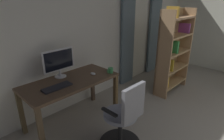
# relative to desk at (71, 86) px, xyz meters

# --- Properties ---
(back_room_partition) EXTENTS (5.78, 0.10, 2.56)m
(back_room_partition) POSITION_rel_desk_xyz_m (-1.31, -0.49, 0.63)
(back_room_partition) COLOR silver
(back_room_partition) RESTS_ON ground
(curtain_left_panel) EXTENTS (0.45, 0.06, 2.36)m
(curtain_left_panel) POSITION_rel_desk_xyz_m (-2.88, -0.38, 0.53)
(curtain_left_panel) COLOR slate
(curtain_left_panel) RESTS_ON ground
(curtain_right_panel) EXTENTS (0.40, 0.06, 2.36)m
(curtain_right_panel) POSITION_rel_desk_xyz_m (-1.79, -0.38, 0.53)
(curtain_right_panel) COLOR slate
(curtain_right_panel) RESTS_ON ground
(desk) EXTENTS (1.42, 0.69, 0.75)m
(desk) POSITION_rel_desk_xyz_m (0.00, 0.00, 0.00)
(desk) COLOR brown
(desk) RESTS_ON ground
(office_chair) EXTENTS (0.56, 0.56, 0.98)m
(office_chair) POSITION_rel_desk_xyz_m (-0.13, 0.95, -0.20)
(office_chair) COLOR black
(office_chair) RESTS_ON ground
(computer_monitor) EXTENTS (0.51, 0.18, 0.44)m
(computer_monitor) POSITION_rel_desk_xyz_m (0.03, -0.23, 0.35)
(computer_monitor) COLOR white
(computer_monitor) RESTS_ON desk
(computer_keyboard) EXTENTS (0.41, 0.15, 0.02)m
(computer_keyboard) POSITION_rel_desk_xyz_m (0.27, 0.09, 0.11)
(computer_keyboard) COLOR #232328
(computer_keyboard) RESTS_ON desk
(computer_mouse) EXTENTS (0.06, 0.10, 0.04)m
(computer_mouse) POSITION_rel_desk_xyz_m (-0.38, 0.08, 0.11)
(computer_mouse) COLOR white
(computer_mouse) RESTS_ON desk
(mug_coffee) EXTENTS (0.12, 0.08, 0.09)m
(mug_coffee) POSITION_rel_desk_xyz_m (-0.63, 0.23, 0.14)
(mug_coffee) COLOR #3D9951
(mug_coffee) RESTS_ON desk
(bookshelf) EXTENTS (0.92, 0.30, 1.76)m
(bookshelf) POSITION_rel_desk_xyz_m (-2.13, 0.53, 0.22)
(bookshelf) COLOR tan
(bookshelf) RESTS_ON ground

